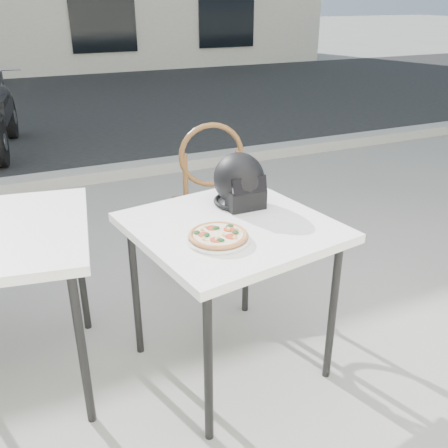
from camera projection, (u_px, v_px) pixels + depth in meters
name	position (u px, v px, depth m)	size (l,w,h in m)	color
ground	(225.00, 336.00, 2.88)	(80.00, 80.00, 0.00)	gray
street_asphalt	(60.00, 108.00, 8.68)	(30.00, 8.00, 0.00)	black
curb	(110.00, 173.00, 5.34)	(30.00, 0.25, 0.12)	gray
cafe_table_main	(231.00, 237.00, 2.36)	(1.00, 1.00, 0.82)	white
plate	(218.00, 239.00, 2.16)	(0.37, 0.37, 0.02)	silver
pizza	(218.00, 235.00, 2.15)	(0.29, 0.29, 0.03)	#C27E47
helmet	(240.00, 182.00, 2.50)	(0.26, 0.27, 0.26)	black
cafe_chair_main	(209.00, 192.00, 3.28)	(0.49, 0.49, 1.10)	brown
motorcycle	(4.00, 118.00, 6.14)	(0.49, 1.90, 0.94)	black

